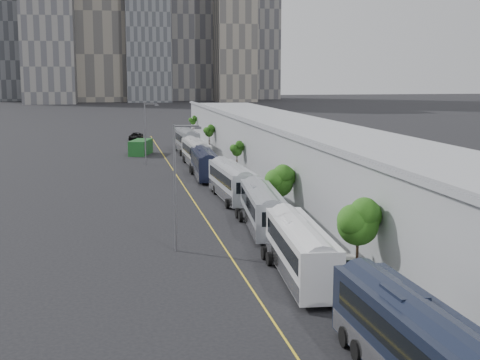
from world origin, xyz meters
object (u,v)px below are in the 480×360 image
object	(u,v)px
suv	(136,136)
shipping_container	(141,147)
bus_1	(419,355)
street_lamp_far	(146,129)
bus_3	(262,212)
bus_5	(204,166)
bus_7	(186,142)
bus_6	(196,155)
bus_4	(232,184)
street_lamp_near	(177,179)
bus_2	(300,255)

from	to	relation	value
suv	shipping_container	bearing A→B (deg)	-79.00
bus_1	street_lamp_far	world-z (taller)	street_lamp_far
bus_3	suv	distance (m)	79.88
bus_5	bus_7	world-z (taller)	bus_7
street_lamp_far	shipping_container	distance (m)	12.86
bus_5	street_lamp_far	xyz separation A→B (m)	(-6.32, 13.93, 3.55)
bus_1	suv	xyz separation A→B (m)	(-7.20, 108.92, -0.93)
bus_5	bus_7	distance (m)	27.75
bus_6	bus_3	bearing A→B (deg)	-90.27
suv	bus_3	bearing A→B (deg)	-73.39
bus_4	suv	xyz separation A→B (m)	(-7.32, 65.84, -0.87)
bus_6	street_lamp_near	world-z (taller)	street_lamp_near
bus_3	bus_7	xyz separation A→B (m)	(-0.06, 56.19, 0.16)
bus_1	bus_5	world-z (taller)	bus_1
bus_2	bus_4	size ratio (longest dim) A/B	0.99
bus_4	shipping_container	size ratio (longest dim) A/B	2.01
bus_2	shipping_container	bearing A→B (deg)	100.32
bus_7	suv	world-z (taller)	bus_7
street_lamp_far	shipping_container	world-z (taller)	street_lamp_far
bus_1	street_lamp_near	size ratio (longest dim) A/B	1.43
bus_7	shipping_container	world-z (taller)	bus_7
bus_6	street_lamp_near	xyz separation A→B (m)	(-7.07, -45.49, 3.76)
shipping_container	bus_4	bearing A→B (deg)	-63.41
bus_5	bus_6	world-z (taller)	bus_6
bus_5	bus_6	xyz separation A→B (m)	(0.41, 11.52, 0.07)
bus_6	street_lamp_far	size ratio (longest dim) A/B	1.45
bus_2	shipping_container	size ratio (longest dim) A/B	1.98
bus_5	street_lamp_far	bearing A→B (deg)	116.68
bus_4	bus_6	distance (m)	26.29
bus_3	bus_6	world-z (taller)	bus_6
bus_4	bus_7	bearing A→B (deg)	88.16
bus_6	bus_7	xyz separation A→B (m)	(0.40, 16.21, 0.12)
street_lamp_near	suv	bearing A→B (deg)	89.92
bus_3	bus_4	xyz separation A→B (m)	(-0.09, 13.69, 0.06)
bus_3	bus_7	distance (m)	56.19
bus_2	shipping_container	distance (m)	68.66
bus_1	bus_2	world-z (taller)	bus_1
bus_3	bus_4	size ratio (longest dim) A/B	0.97
bus_3	street_lamp_near	world-z (taller)	street_lamp_near
street_lamp_far	shipping_container	size ratio (longest dim) A/B	1.37
bus_1	bus_2	distance (m)	15.73
bus_1	street_lamp_near	distance (m)	25.24
bus_2	street_lamp_far	size ratio (longest dim) A/B	1.45
bus_6	bus_7	size ratio (longest dim) A/B	0.93
bus_6	suv	distance (m)	40.17
bus_2	bus_3	xyz separation A→B (m)	(0.65, 13.67, -0.03)
bus_7	shipping_container	distance (m)	7.65
bus_4	street_lamp_near	xyz separation A→B (m)	(-7.44, -19.21, 3.75)
bus_7	suv	xyz separation A→B (m)	(-7.35, 23.34, -0.97)
bus_7	street_lamp_far	bearing A→B (deg)	-118.54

